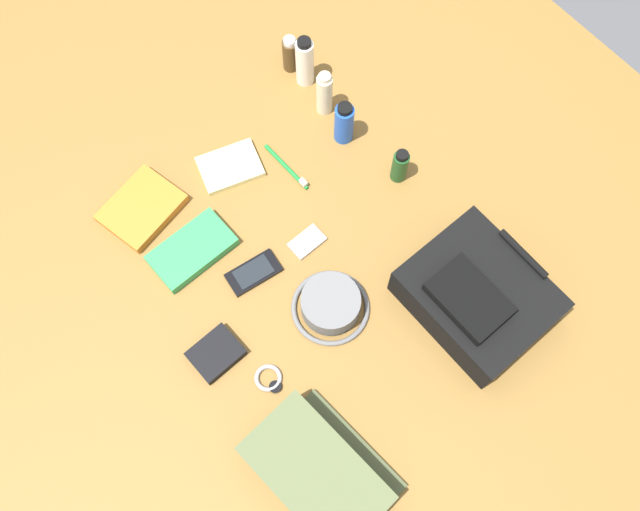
% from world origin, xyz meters
% --- Properties ---
extents(ground_plane, '(2.64, 2.02, 0.02)m').
position_xyz_m(ground_plane, '(0.00, 0.00, -0.01)').
color(ground_plane, brown).
rests_on(ground_plane, ground).
extents(backpack, '(0.32, 0.26, 0.13)m').
position_xyz_m(backpack, '(0.31, 0.21, 0.06)').
color(backpack, black).
rests_on(backpack, ground_plane).
extents(toiletry_pouch, '(0.31, 0.24, 0.09)m').
position_xyz_m(toiletry_pouch, '(0.37, -0.31, 0.04)').
color(toiletry_pouch, '#56603D').
rests_on(toiletry_pouch, ground_plane).
extents(bucket_hat, '(0.18, 0.18, 0.07)m').
position_xyz_m(bucket_hat, '(0.11, -0.06, 0.03)').
color(bucket_hat, slate).
rests_on(bucket_hat, ground_plane).
extents(cologne_bottle, '(0.04, 0.04, 0.11)m').
position_xyz_m(cologne_bottle, '(-0.49, 0.30, 0.05)').
color(cologne_bottle, '#473319').
rests_on(cologne_bottle, ground_plane).
extents(toothpaste_tube, '(0.05, 0.05, 0.16)m').
position_xyz_m(toothpaste_tube, '(-0.43, 0.30, 0.08)').
color(toothpaste_tube, white).
rests_on(toothpaste_tube, ground_plane).
extents(lotion_bottle, '(0.04, 0.04, 0.14)m').
position_xyz_m(lotion_bottle, '(-0.33, 0.28, 0.07)').
color(lotion_bottle, beige).
rests_on(lotion_bottle, ground_plane).
extents(deodorant_spray, '(0.05, 0.05, 0.13)m').
position_xyz_m(deodorant_spray, '(-0.23, 0.27, 0.06)').
color(deodorant_spray, blue).
rests_on(deodorant_spray, ground_plane).
extents(shampoo_bottle, '(0.04, 0.04, 0.11)m').
position_xyz_m(shampoo_bottle, '(-0.06, 0.30, 0.05)').
color(shampoo_bottle, '#19471E').
rests_on(shampoo_bottle, ground_plane).
extents(paperback_novel, '(0.18, 0.21, 0.03)m').
position_xyz_m(paperback_novel, '(-0.38, -0.25, 0.01)').
color(paperback_novel, orange).
rests_on(paperback_novel, ground_plane).
extents(travel_guidebook, '(0.12, 0.20, 0.03)m').
position_xyz_m(travel_guidebook, '(-0.21, -0.22, 0.01)').
color(travel_guidebook, '#2D934C').
rests_on(travel_guidebook, ground_plane).
extents(cell_phone, '(0.08, 0.13, 0.01)m').
position_xyz_m(cell_phone, '(-0.08, -0.14, 0.01)').
color(cell_phone, black).
rests_on(cell_phone, ground_plane).
extents(media_player, '(0.05, 0.09, 0.01)m').
position_xyz_m(media_player, '(-0.06, 0.01, 0.01)').
color(media_player, '#B7B7BC').
rests_on(media_player, ground_plane).
extents(wristwatch, '(0.07, 0.06, 0.01)m').
position_xyz_m(wristwatch, '(0.15, -0.27, 0.01)').
color(wristwatch, '#99999E').
rests_on(wristwatch, ground_plane).
extents(toothbrush, '(0.16, 0.02, 0.02)m').
position_xyz_m(toothbrush, '(-0.24, 0.10, 0.01)').
color(toothbrush, '#198C33').
rests_on(toothbrush, ground_plane).
extents(wallet, '(0.09, 0.11, 0.02)m').
position_xyz_m(wallet, '(0.03, -0.33, 0.01)').
color(wallet, black).
rests_on(wallet, ground_plane).
extents(notepad, '(0.15, 0.18, 0.02)m').
position_xyz_m(notepad, '(-0.34, -0.02, 0.01)').
color(notepad, beige).
rests_on(notepad, ground_plane).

